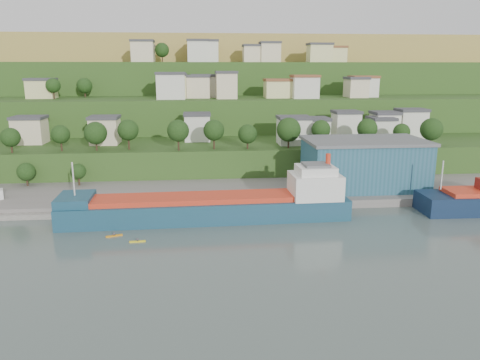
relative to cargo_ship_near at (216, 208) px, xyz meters
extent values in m
plane|color=#4D5D57|center=(-0.48, -9.73, -2.60)|extent=(500.00, 500.00, 0.00)
cube|color=slate|center=(19.52, 18.27, -2.60)|extent=(220.00, 26.00, 4.00)
cube|color=#284719|center=(-0.48, 46.27, -2.60)|extent=(260.00, 32.00, 20.00)
cube|color=#284719|center=(-0.48, 76.27, -2.60)|extent=(280.00, 32.00, 44.00)
cube|color=#284719|center=(-0.48, 106.27, -2.60)|extent=(300.00, 32.00, 70.00)
cube|color=olive|center=(-0.48, 180.27, -2.60)|extent=(360.00, 120.00, 96.00)
cube|color=beige|center=(-55.15, 49.96, 11.18)|extent=(9.02, 8.22, 7.55)
cube|color=#3F3F44|center=(-55.15, 49.96, 15.40)|extent=(9.62, 8.82, 0.90)
cube|color=beige|center=(-31.88, 46.85, 11.25)|extent=(8.35, 8.52, 7.70)
cube|color=#3F3F44|center=(-31.88, 46.85, 15.55)|extent=(8.95, 9.12, 0.90)
cube|color=silver|center=(-3.62, 50.74, 11.43)|extent=(7.97, 7.60, 8.05)
cube|color=#3F3F44|center=(-3.62, 50.74, 15.90)|extent=(8.57, 8.20, 0.90)
cube|color=silver|center=(25.79, 41.10, 11.25)|extent=(9.37, 8.38, 7.69)
cube|color=#3F3F44|center=(25.79, 41.10, 15.54)|extent=(9.97, 8.98, 0.90)
cube|color=silver|center=(32.53, 46.67, 10.65)|extent=(8.24, 8.04, 6.50)
cube|color=brown|center=(32.53, 46.67, 14.35)|extent=(8.84, 8.64, 0.90)
cube|color=silver|center=(33.10, 43.41, 10.91)|extent=(7.59, 8.30, 7.01)
cube|color=#3F3F44|center=(33.10, 43.41, 14.86)|extent=(8.19, 8.90, 0.90)
cube|color=silver|center=(44.29, 47.84, 11.70)|extent=(7.94, 7.37, 8.59)
cube|color=#3F3F44|center=(44.29, 47.84, 16.44)|extent=(8.54, 7.97, 0.90)
cube|color=silver|center=(55.01, 45.31, 10.75)|extent=(7.00, 8.46, 6.69)
cube|color=#3F3F44|center=(55.01, 45.31, 14.55)|extent=(7.60, 9.06, 0.90)
cube|color=silver|center=(57.75, 49.20, 11.45)|extent=(7.76, 7.91, 8.10)
cube|color=#3F3F44|center=(57.75, 49.20, 15.95)|extent=(8.36, 8.51, 0.90)
cube|color=silver|center=(67.27, 50.37, 11.82)|extent=(8.90, 7.23, 8.83)
cube|color=#3F3F44|center=(67.27, 50.37, 16.69)|extent=(9.50, 7.83, 0.90)
cube|color=beige|center=(-59.51, 78.84, 22.56)|extent=(9.36, 7.68, 6.32)
cube|color=#3F3F44|center=(-59.51, 78.84, 26.18)|extent=(9.96, 8.28, 0.90)
cube|color=silver|center=(-12.56, 70.62, 23.65)|extent=(9.83, 7.95, 8.49)
cube|color=#3F3F44|center=(-12.56, 70.62, 28.34)|extent=(10.43, 8.55, 0.90)
cube|color=beige|center=(-11.66, 75.43, 23.42)|extent=(8.76, 8.14, 8.04)
cube|color=#3F3F44|center=(-11.66, 75.43, 27.89)|extent=(9.36, 8.74, 0.90)
cube|color=beige|center=(-3.00, 76.08, 23.12)|extent=(8.35, 7.45, 7.43)
cube|color=#3F3F44|center=(-3.00, 76.08, 27.28)|extent=(8.95, 8.05, 0.90)
cube|color=silver|center=(-0.43, 79.83, 23.20)|extent=(9.41, 7.26, 7.61)
cube|color=#3F3F44|center=(-0.43, 79.83, 27.46)|extent=(10.01, 7.86, 0.90)
cube|color=beige|center=(7.16, 71.88, 23.81)|extent=(7.28, 8.48, 8.82)
cube|color=#3F3F44|center=(7.16, 71.88, 28.68)|extent=(7.88, 9.08, 0.90)
cube|color=beige|center=(26.27, 73.89, 22.42)|extent=(9.46, 8.06, 6.03)
cube|color=brown|center=(26.27, 73.89, 25.88)|extent=(10.06, 8.66, 0.90)
cube|color=silver|center=(35.60, 70.52, 23.14)|extent=(9.18, 7.80, 7.47)
cube|color=brown|center=(35.60, 70.52, 27.32)|extent=(9.78, 8.40, 0.90)
cube|color=beige|center=(55.94, 73.84, 22.73)|extent=(7.12, 8.90, 6.66)
cube|color=#3F3F44|center=(55.94, 73.84, 26.51)|extent=(7.72, 9.50, 0.90)
cube|color=silver|center=(59.56, 76.38, 22.91)|extent=(9.47, 8.19, 7.02)
cube|color=brown|center=(59.56, 76.38, 26.87)|extent=(10.07, 8.79, 0.90)
cube|color=beige|center=(-25.23, 102.97, 36.44)|extent=(8.94, 8.58, 8.08)
cube|color=#3F3F44|center=(-25.23, 102.97, 40.93)|extent=(9.54, 9.18, 0.90)
cube|color=silver|center=(-24.72, 109.03, 35.66)|extent=(7.26, 8.69, 6.51)
cube|color=#3F3F44|center=(-24.72, 109.03, 39.37)|extent=(7.86, 9.29, 0.90)
cube|color=silver|center=(-2.54, 105.67, 36.66)|extent=(8.78, 8.09, 8.52)
cube|color=#3F3F44|center=(-2.54, 105.67, 41.37)|extent=(9.38, 8.69, 0.90)
cube|color=beige|center=(-2.37, 112.16, 36.60)|extent=(8.97, 7.11, 8.40)
cube|color=brown|center=(-2.37, 112.16, 41.25)|extent=(9.57, 7.71, 0.90)
cube|color=silver|center=(1.28, 111.39, 36.76)|extent=(9.67, 7.73, 8.72)
cube|color=#3F3F44|center=(1.28, 111.39, 41.58)|extent=(10.27, 8.33, 0.90)
cube|color=beige|center=(20.76, 108.61, 35.75)|extent=(7.60, 7.71, 6.70)
cube|color=#3F3F44|center=(20.76, 108.61, 39.55)|extent=(8.20, 8.31, 0.90)
cube|color=beige|center=(28.39, 107.40, 36.33)|extent=(8.40, 7.32, 7.86)
cube|color=#3F3F44|center=(28.39, 107.40, 40.71)|extent=(9.00, 7.92, 0.90)
cube|color=beige|center=(49.09, 103.11, 35.97)|extent=(9.70, 7.90, 7.14)
cube|color=#3F3F44|center=(49.09, 103.11, 40.00)|extent=(10.30, 8.50, 0.90)
cube|color=beige|center=(58.89, 110.94, 35.52)|extent=(7.12, 8.90, 6.24)
cube|color=brown|center=(58.89, 110.94, 39.09)|extent=(7.72, 9.50, 0.90)
cylinder|color=#382619|center=(-54.75, 33.22, 8.84)|extent=(0.50, 0.50, 2.88)
sphere|color=black|center=(-54.75, 33.22, 11.73)|extent=(5.26, 5.26, 5.26)
cylinder|color=#382619|center=(-41.83, 34.78, 9.07)|extent=(0.50, 0.50, 3.34)
sphere|color=black|center=(-41.83, 34.78, 12.16)|extent=(5.18, 5.18, 5.18)
cylinder|color=#382619|center=(-32.22, 34.92, 9.01)|extent=(0.50, 0.50, 3.22)
sphere|color=black|center=(-32.22, 34.92, 12.38)|extent=(6.40, 6.40, 6.40)
cylinder|color=#382619|center=(-23.28, 35.69, 9.40)|extent=(0.50, 0.50, 3.99)
sphere|color=black|center=(-23.28, 35.69, 13.03)|extent=(5.96, 5.96, 5.96)
cylinder|color=#382619|center=(-9.03, 32.74, 9.37)|extent=(0.50, 0.50, 3.94)
sphere|color=black|center=(-9.03, 32.74, 13.04)|extent=(6.20, 6.20, 6.20)
cylinder|color=#382619|center=(1.10, 34.36, 9.30)|extent=(0.50, 0.50, 3.80)
sphere|color=black|center=(1.10, 34.36, 12.86)|extent=(6.03, 6.03, 6.03)
cylinder|color=#382619|center=(10.76, 33.74, 8.81)|extent=(0.50, 0.50, 2.81)
sphere|color=black|center=(10.76, 33.74, 11.73)|extent=(5.51, 5.51, 5.51)
cylinder|color=#382619|center=(22.78, 33.80, 9.15)|extent=(0.50, 0.50, 3.51)
sphere|color=black|center=(22.78, 33.80, 12.83)|extent=(7.00, 7.00, 7.00)
cylinder|color=#382619|center=(32.42, 34.25, 9.28)|extent=(0.50, 0.50, 3.76)
sphere|color=black|center=(32.42, 34.25, 12.70)|extent=(5.59, 5.59, 5.59)
cylinder|color=#382619|center=(45.80, 32.65, 9.38)|extent=(0.50, 0.50, 3.96)
sphere|color=black|center=(45.80, 32.65, 12.98)|extent=(5.90, 5.90, 5.90)
cylinder|color=#382619|center=(56.20, 32.51, 8.99)|extent=(0.50, 0.50, 3.18)
sphere|color=black|center=(56.20, 32.51, 11.94)|extent=(4.93, 4.93, 4.93)
cylinder|color=#382619|center=(65.54, 32.93, 9.07)|extent=(0.50, 0.50, 3.33)
sphere|color=black|center=(65.54, 32.93, 12.55)|extent=(6.60, 6.60, 6.60)
cylinder|color=#382619|center=(36.82, 78.86, 21.08)|extent=(0.50, 0.50, 3.36)
sphere|color=black|center=(36.82, 78.86, 24.04)|extent=(4.66, 4.66, 4.66)
cylinder|color=#382619|center=(-7.37, 82.00, 21.40)|extent=(0.50, 0.50, 3.99)
sphere|color=black|center=(-7.37, 82.00, 25.07)|extent=(6.10, 6.10, 6.10)
cylinder|color=#382619|center=(-53.95, 73.98, 21.08)|extent=(0.50, 0.50, 3.35)
sphere|color=black|center=(-53.95, 73.98, 24.16)|extent=(5.11, 5.11, 5.11)
cylinder|color=#382619|center=(-17.54, 105.08, 34.09)|extent=(0.50, 0.50, 3.38)
sphere|color=black|center=(-17.54, 105.08, 37.41)|extent=(5.93, 5.93, 5.93)
cylinder|color=#382619|center=(-45.36, 83.75, 20.76)|extent=(0.50, 0.50, 2.72)
sphere|color=black|center=(-45.36, 83.75, 23.69)|extent=(5.70, 5.70, 5.70)
cylinder|color=#382619|center=(50.40, 111.77, 34.32)|extent=(0.50, 0.50, 3.83)
sphere|color=black|center=(50.40, 111.77, 37.56)|extent=(4.83, 4.83, 4.83)
cylinder|color=#382619|center=(36.24, 72.88, 21.20)|extent=(0.50, 0.50, 3.59)
sphere|color=black|center=(36.24, 72.88, 24.24)|extent=(4.52, 4.52, 4.52)
cube|color=#154252|center=(-2.09, 0.00, -1.24)|extent=(63.53, 11.63, 6.33)
cube|color=red|center=(-3.90, 0.00, 2.46)|extent=(47.21, 9.39, 1.08)
cube|color=#154252|center=(-30.12, 0.00, 2.83)|extent=(7.49, 10.13, 1.81)
cube|color=silver|center=(22.32, 0.00, 4.63)|extent=(11.09, 9.33, 5.42)
cube|color=silver|center=(22.32, 0.00, 8.25)|extent=(8.33, 7.45, 1.81)
cube|color=#595B5E|center=(22.32, 0.00, 9.43)|extent=(5.57, 5.57, 0.54)
cylinder|color=red|center=(25.03, 0.00, 10.51)|extent=(1.11, 1.11, 2.71)
cylinder|color=silver|center=(-30.12, 0.00, 7.35)|extent=(0.33, 0.33, 7.23)
cube|color=silver|center=(-27.41, 0.00, 0.84)|extent=(12.92, 10.55, 0.23)
cylinder|color=silver|center=(51.68, -0.30, 6.50)|extent=(0.31, 0.31, 6.70)
cube|color=#205162|center=(39.93, 17.80, 5.40)|extent=(30.07, 18.11, 12.00)
cube|color=#595B5E|center=(39.93, 17.80, 11.80)|extent=(31.07, 19.12, 0.80)
cube|color=silver|center=(-43.90, 7.28, -1.01)|extent=(3.88, 1.53, 0.77)
cube|color=orange|center=(-20.78, -8.88, -2.47)|extent=(3.31, 1.62, 0.25)
sphere|color=#3F3F44|center=(-20.78, -8.88, -2.06)|extent=(0.58, 0.58, 0.58)
cube|color=yellow|center=(-15.72, -12.49, -2.48)|extent=(3.12, 0.74, 0.23)
sphere|color=#3F3F44|center=(-15.72, -12.49, -2.10)|extent=(0.54, 0.54, 0.54)
camera|label=1|loc=(-3.79, -99.31, 30.44)|focal=35.00mm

